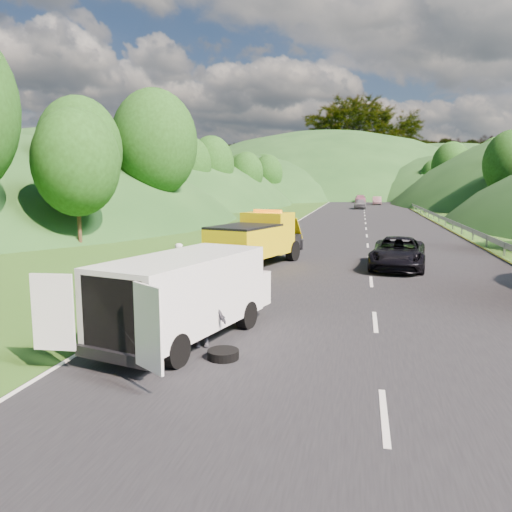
% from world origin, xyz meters
% --- Properties ---
extents(ground, '(320.00, 320.00, 0.00)m').
position_xyz_m(ground, '(0.00, 0.00, 0.00)').
color(ground, '#38661E').
rests_on(ground, ground).
extents(road_surface, '(14.00, 200.00, 0.02)m').
position_xyz_m(road_surface, '(3.00, 40.00, 0.01)').
color(road_surface, black).
rests_on(road_surface, ground).
extents(guardrail, '(0.06, 140.00, 1.52)m').
position_xyz_m(guardrail, '(10.30, 52.50, 0.00)').
color(guardrail, gray).
rests_on(guardrail, ground).
extents(tree_line_left, '(14.00, 140.00, 14.00)m').
position_xyz_m(tree_line_left, '(-19.00, 60.00, 0.00)').
color(tree_line_left, '#265F1C').
rests_on(tree_line_left, ground).
extents(tree_line_right, '(14.00, 140.00, 14.00)m').
position_xyz_m(tree_line_right, '(23.00, 60.00, 0.00)').
color(tree_line_right, '#265F1C').
rests_on(tree_line_right, ground).
extents(hills_backdrop, '(201.00, 288.60, 44.00)m').
position_xyz_m(hills_backdrop, '(6.50, 134.70, 0.00)').
color(hills_backdrop, '#2D5B23').
rests_on(hills_backdrop, ground).
extents(tow_truck, '(3.94, 6.56, 2.66)m').
position_xyz_m(tow_truck, '(-2.40, 7.16, 1.30)').
color(tow_truck, black).
rests_on(tow_truck, ground).
extents(white_van, '(4.17, 6.67, 2.20)m').
position_xyz_m(white_van, '(-1.75, -4.66, 1.25)').
color(white_van, black).
rests_on(white_van, ground).
extents(woman, '(0.54, 0.68, 1.73)m').
position_xyz_m(woman, '(-4.09, 1.18, 0.00)').
color(woman, silver).
rests_on(woman, ground).
extents(child, '(0.57, 0.53, 0.95)m').
position_xyz_m(child, '(-2.95, -1.38, 0.00)').
color(child, tan).
rests_on(child, ground).
extents(worker, '(1.32, 1.00, 1.80)m').
position_xyz_m(worker, '(-1.20, -5.15, 0.00)').
color(worker, black).
rests_on(worker, ground).
extents(suitcase, '(0.38, 0.28, 0.55)m').
position_xyz_m(suitcase, '(-4.17, -0.24, 0.28)').
color(suitcase, brown).
rests_on(suitcase, ground).
extents(spare_tire, '(0.73, 0.73, 0.20)m').
position_xyz_m(spare_tire, '(-0.48, -5.83, 0.00)').
color(spare_tire, black).
rests_on(spare_tire, ground).
extents(passing_suv, '(2.97, 5.46, 1.45)m').
position_xyz_m(passing_suv, '(4.26, 7.58, 0.00)').
color(passing_suv, black).
rests_on(passing_suv, ground).
extents(dist_car_a, '(1.80, 4.46, 1.52)m').
position_xyz_m(dist_car_a, '(2.39, 61.87, 0.00)').
color(dist_car_a, '#555459').
rests_on(dist_car_a, ground).
extents(dist_car_b, '(1.54, 4.42, 1.46)m').
position_xyz_m(dist_car_b, '(5.34, 77.58, 0.00)').
color(dist_car_b, '#714B53').
rests_on(dist_car_b, ground).
extents(dist_car_c, '(2.10, 5.16, 1.50)m').
position_xyz_m(dist_car_c, '(2.38, 86.24, 0.00)').
color(dist_car_c, '#984C68').
rests_on(dist_car_c, ground).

